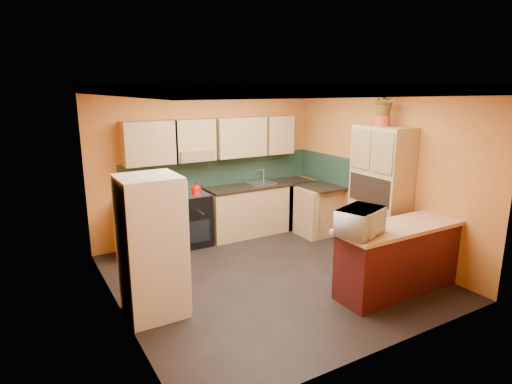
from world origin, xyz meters
TOP-DOWN VIEW (x-y plane):
  - room_shell at (0.02, 0.28)m, footprint 4.24×4.24m
  - base_cabinets_back at (0.13, 1.80)m, footprint 3.65×0.60m
  - countertop_back at (0.13, 1.80)m, footprint 3.65×0.62m
  - stove at (-0.49, 1.80)m, footprint 0.58×0.58m
  - kettle at (-0.39, 1.75)m, footprint 0.17×0.17m
  - sink at (0.91, 1.80)m, footprint 0.48×0.40m
  - base_cabinets_right at (1.80, 1.13)m, footprint 0.60×0.80m
  - countertop_right at (1.80, 1.13)m, footprint 0.62×0.80m
  - fridge at (-1.75, -0.16)m, footprint 0.68×0.66m
  - pantry at (1.85, -0.25)m, footprint 0.48×0.90m
  - fern_pot at (1.85, -0.20)m, footprint 0.22×0.22m
  - fern at (1.85, -0.20)m, footprint 0.42×0.38m
  - breakfast_bar at (1.24, -1.23)m, footprint 1.80×0.55m
  - bar_top at (1.24, -1.23)m, footprint 1.90×0.65m
  - microwave at (0.50, -1.23)m, footprint 0.70×0.58m

SIDE VIEW (x-z plane):
  - base_cabinets_back at x=0.13m, z-range 0.00..0.88m
  - base_cabinets_right at x=1.80m, z-range 0.00..0.88m
  - breakfast_bar at x=1.24m, z-range 0.00..0.88m
  - stove at x=-0.49m, z-range 0.00..0.91m
  - fridge at x=-1.75m, z-range 0.00..1.70m
  - countertop_back at x=0.13m, z-range 0.88..0.92m
  - countertop_right at x=1.80m, z-range 0.88..0.92m
  - bar_top at x=1.24m, z-range 0.88..0.93m
  - sink at x=0.91m, z-range 0.92..0.95m
  - kettle at x=-0.39m, z-range 0.91..1.09m
  - pantry at x=1.85m, z-range 0.00..2.10m
  - microwave at x=0.50m, z-range 0.93..1.26m
  - room_shell at x=0.02m, z-range 0.73..3.45m
  - fern_pot at x=1.85m, z-range 2.10..2.26m
  - fern at x=1.85m, z-range 2.26..2.70m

